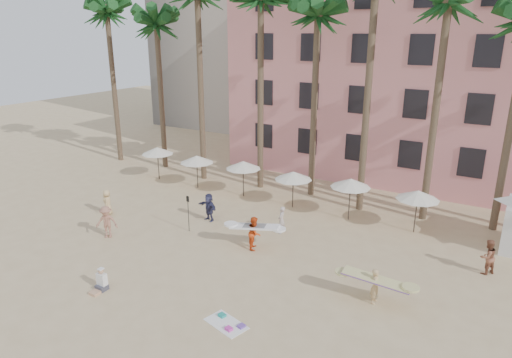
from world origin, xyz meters
The scene contains 10 objects.
ground centered at (0.00, 0.00, 0.00)m, with size 120.00×120.00×0.00m, color #D1B789.
pink_hotel centered at (7.00, 26.00, 8.00)m, with size 35.00×14.00×16.00m, color pink.
palm_row centered at (0.51, 15.00, 12.97)m, with size 44.40×5.40×16.30m.
umbrella_row centered at (-3.00, 12.50, 2.33)m, with size 22.50×2.70×2.73m.
beach_towel centered at (2.53, -0.50, 0.03)m, with size 2.00×1.43×0.14m.
carrier_yellow centered at (7.19, 4.12, 0.93)m, with size 2.96×0.97×1.63m.
carrier_white centered at (-0.05, 5.92, 0.98)m, with size 2.80×1.49×1.85m.
beachgoers centered at (-3.02, 6.24, 0.90)m, with size 22.88×7.85×1.92m.
paddle centered at (-4.57, 5.84, 1.41)m, with size 0.18×0.04×2.23m.
seated_man centered at (-3.92, -1.37, 0.38)m, with size 0.48×0.84×1.09m.
Camera 1 is at (11.67, -13.51, 11.46)m, focal length 32.00 mm.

